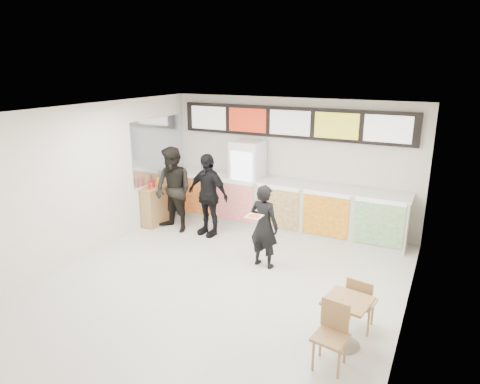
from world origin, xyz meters
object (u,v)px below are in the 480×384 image
Objects in this scene: customer_left at (173,190)px; cafe_table at (347,314)px; service_counter at (283,205)px; drinks_fridge at (247,183)px; customer_main at (264,226)px; customer_mid at (208,195)px; condiment_ledge at (156,205)px.

cafe_table is at bearing -15.90° from customer_left.
service_counter is 2.55m from customer_left.
drinks_fridge is 2.40m from customer_main.
customer_left is 5.22m from cafe_table.
customer_mid is at bearing -142.23° from service_counter.
customer_mid is 1.67× the size of condiment_ledge.
cafe_table is at bearing -24.76° from customer_mid.
customer_main is at bearing -15.57° from condiment_ledge.
drinks_fridge is at bearing 30.41° from condiment_ledge.
drinks_fridge is at bearing 140.13° from cafe_table.
customer_left is at bearing -12.62° from condiment_ledge.
customer_mid reaches higher than customer_main.
drinks_fridge reaches higher than customer_left.
service_counter is 3.45× the size of customer_main.
customer_mid is 1.50m from condiment_ledge.
service_counter is 2.85× the size of customer_left.
drinks_fridge reaches higher than cafe_table.
service_counter reaches higher than condiment_ledge.
condiment_ledge is at bearing -179.78° from customer_left.
customer_mid is (0.81, 0.15, -0.04)m from customer_left.
customer_mid is at bearing -112.54° from drinks_fridge.
service_counter is 4.41m from cafe_table.
customer_main is 1.08× the size of cafe_table.
drinks_fridge reaches higher than customer_main.
cafe_table is (3.29, -3.74, -0.51)m from drinks_fridge.
service_counter is at bearing 42.01° from customer_left.
customer_left is 0.83m from customer_mid.
condiment_ledge is (-0.62, 0.14, -0.50)m from customer_left.
customer_left reaches higher than customer_mid.
customer_mid is at bearing 0.57° from condiment_ledge.
cafe_table is (1.98, -1.75, -0.31)m from customer_main.
condiment_ledge is at bearing -7.71° from customer_main.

